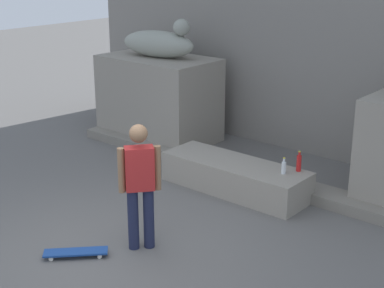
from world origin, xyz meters
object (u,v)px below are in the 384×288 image
(bottle_red, at_px, (299,163))
(bottle_clear, at_px, (284,167))
(skater, at_px, (140,182))
(statue_reclining_left, at_px, (160,43))
(skateboard, at_px, (76,252))

(bottle_red, xyz_separation_m, bottle_clear, (-0.12, -0.24, -0.03))
(skater, xyz_separation_m, bottle_red, (0.78, 2.60, -0.30))
(skater, relative_size, bottle_clear, 6.49)
(bottle_red, relative_size, bottle_clear, 1.25)
(skater, relative_size, bottle_red, 5.21)
(statue_reclining_left, xyz_separation_m, skateboard, (2.51, -4.27, -1.88))
(skater, distance_m, bottle_red, 2.73)
(skateboard, relative_size, bottle_red, 2.23)
(skateboard, bearing_deg, bottle_red, -156.60)
(skateboard, bearing_deg, bottle_clear, -156.12)
(statue_reclining_left, relative_size, bottle_red, 5.19)
(statue_reclining_left, relative_size, skateboard, 2.33)
(skateboard, distance_m, bottle_red, 3.58)
(bottle_clear, bearing_deg, skateboard, -110.03)
(skateboard, distance_m, bottle_clear, 3.32)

